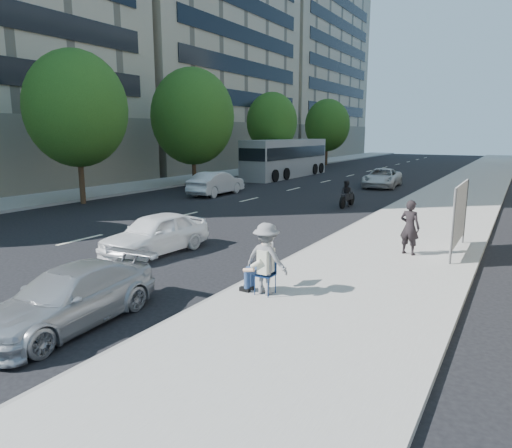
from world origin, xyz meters
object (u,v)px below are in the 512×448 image
Objects in this scene: white_sedan_far at (382,178)px; bus at (286,158)px; white_sedan_near at (156,233)px; white_sedan_mid at (216,183)px; parked_sedan at (69,297)px; protest_banner at (459,214)px; seated_protester at (262,263)px; pedestrian_woman at (410,227)px; motorcycle at (347,195)px; jogger at (266,259)px.

white_sedan_far is 10.36m from bus.
white_sedan_far is at bearing -20.56° from bus.
white_sedan_near is 14.45m from white_sedan_mid.
white_sedan_far reaches higher than parked_sedan.
white_sedan_mid is 12.42m from white_sedan_far.
parked_sedan is at bearing -60.82° from white_sedan_near.
bus is at bearing 128.10° from protest_banner.
pedestrian_woman is (2.21, 5.37, 0.13)m from seated_protester.
seated_protester is at bearing -77.45° from motorcycle.
jogger is 0.42× the size of parked_sedan.
white_sedan_far is (-1.14, 27.52, 0.08)m from parked_sedan.
bus is at bearing -84.39° from white_sedan_mid.
bus is at bearing 111.89° from white_sedan_near.
motorcycle is at bearing -73.24° from jogger.
bus reaches higher than white_sedan_near.
motorcycle is (-6.38, 7.82, -0.76)m from protest_banner.
parked_sedan is (-2.75, -3.31, -0.41)m from jogger.
parked_sedan is 33.02m from bus.
protest_banner is 19.31m from white_sedan_far.
jogger reaches higher than white_sedan_mid.
white_sedan_near is 0.80× the size of white_sedan_far.
parked_sedan is at bearing 115.18° from white_sedan_mid.
parked_sedan is at bearing -128.72° from seated_protester.
pedestrian_woman is 27.43m from bus.
jogger is 7.19m from protest_banner.
protest_banner reaches higher than seated_protester.
white_sedan_far is (-5.99, 18.86, -0.33)m from pedestrian_woman.
pedestrian_woman is at bearing -106.63° from jogger.
jogger is at bearing -15.71° from white_sedan_near.
jogger is 0.83× the size of motorcycle.
white_sedan_far reaches higher than white_sedan_near.
seated_protester is at bearing -118.73° from protest_banner.
motorcycle is (-0.26, 17.47, 0.05)m from parked_sedan.
protest_banner is at bearing -49.81° from motorcycle.
parked_sedan is 17.47m from motorcycle.
jogger is 14.48m from motorcycle.
protest_banner is 0.75× the size of parked_sedan.
protest_banner is (3.37, 6.34, 0.40)m from jogger.
protest_banner reaches higher than parked_sedan.
protest_banner is at bearing -113.25° from jogger.
motorcycle is (-5.11, 8.80, -0.37)m from pedestrian_woman.
jogger is at bearing 46.41° from parked_sedan.
protest_banner is at bearing 61.27° from seated_protester.
white_sedan_mid reaches higher than white_sedan_far.
white_sedan_far is (-3.89, 24.22, -0.32)m from jogger.
pedestrian_woman is 9.93m from parked_sedan.
jogger is 5.75m from pedestrian_woman.
bus is (-13.53, 27.89, 0.64)m from jogger.
seated_protester is 14.47m from motorcycle.
white_sedan_mid is 8.85m from motorcycle.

